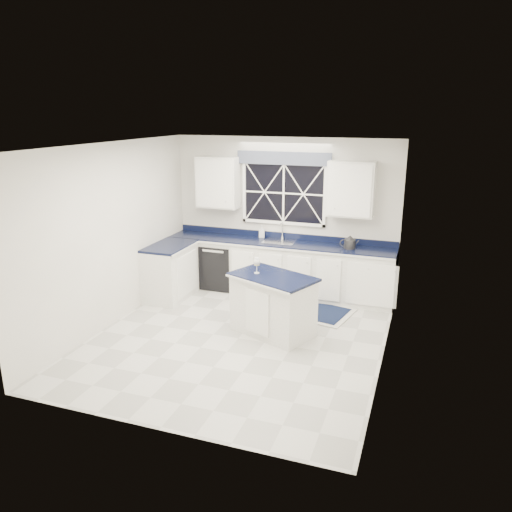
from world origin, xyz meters
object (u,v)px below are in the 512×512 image
at_px(island, 273,304).
at_px(kettle, 350,243).
at_px(faucet, 282,231).
at_px(dishwasher, 221,265).
at_px(wine_glass, 257,263).
at_px(soap_bottle, 262,231).

bearing_deg(island, kettle, 85.42).
bearing_deg(faucet, island, -77.38).
height_order(dishwasher, island, island).
relative_size(kettle, wine_glass, 1.35).
bearing_deg(island, dishwasher, 156.03).
relative_size(faucet, wine_glass, 1.31).
distance_m(dishwasher, kettle, 2.40).
bearing_deg(wine_glass, soap_bottle, 106.40).
bearing_deg(soap_bottle, island, -66.65).
xyz_separation_m(faucet, island, (0.40, -1.79, -0.66)).
bearing_deg(soap_bottle, faucet, -3.81).
xyz_separation_m(faucet, wine_glass, (0.14, -1.76, -0.06)).
height_order(kettle, soap_bottle, kettle).
height_order(kettle, wine_glass, kettle).
height_order(island, wine_glass, wine_glass).
distance_m(kettle, wine_glass, 1.88).
relative_size(dishwasher, faucet, 2.72).
xyz_separation_m(dishwasher, island, (1.50, -1.60, 0.03)).
distance_m(dishwasher, faucet, 1.31).
distance_m(faucet, island, 1.95).
bearing_deg(kettle, soap_bottle, 161.45).
relative_size(dishwasher, soap_bottle, 3.82).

